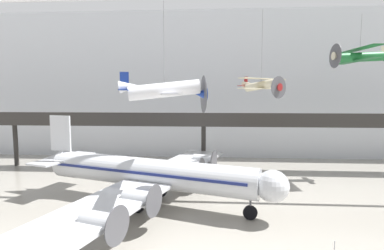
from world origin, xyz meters
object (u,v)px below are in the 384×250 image
Objects in this scene: suspended_plane_green_biplane at (359,57)px; suspended_plane_white_twin at (164,90)px; suspended_plane_cream_biplane at (261,85)px; airliner_silver_main at (147,173)px.

suspended_plane_white_twin is (-23.65, -15.64, -4.65)m from suspended_plane_green_biplane.
suspended_plane_green_biplane is at bearing 68.32° from suspended_plane_cream_biplane.
suspended_plane_cream_biplane is 0.90× the size of suspended_plane_white_twin.
airliner_silver_main is 3.61× the size of suspended_plane_green_biplane.
suspended_plane_cream_biplane is at bearing 37.10° from suspended_plane_white_twin.
suspended_plane_green_biplane is at bearing 22.14° from suspended_plane_white_twin.
suspended_plane_white_twin is at bearing 27.66° from suspended_plane_green_biplane.
airliner_silver_main is 17.55m from suspended_plane_cream_biplane.
suspended_plane_white_twin is at bearing -80.21° from suspended_plane_cream_biplane.
suspended_plane_cream_biplane reaches higher than suspended_plane_white_twin.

